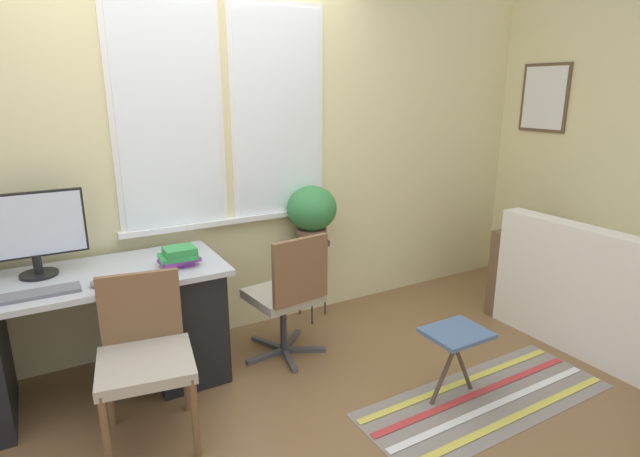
% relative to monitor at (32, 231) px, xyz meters
% --- Properties ---
extents(ground_plane, '(14.00, 14.00, 0.00)m').
position_rel_monitor_xyz_m(ground_plane, '(0.95, -0.45, -0.98)').
color(ground_plane, brown).
extents(wall_back_with_window, '(9.00, 0.12, 2.70)m').
position_rel_monitor_xyz_m(wall_back_with_window, '(0.96, 0.28, 0.38)').
color(wall_back_with_window, beige).
rests_on(wall_back_with_window, ground_plane).
extents(wall_right_with_picture, '(0.08, 9.00, 2.70)m').
position_rel_monitor_xyz_m(wall_right_with_picture, '(3.89, -0.45, 0.37)').
color(wall_right_with_picture, beige).
rests_on(wall_right_with_picture, ground_plane).
extents(desk, '(1.61, 0.66, 0.73)m').
position_rel_monitor_xyz_m(desk, '(0.16, -0.12, -0.60)').
color(desk, '#B2B7BC').
rests_on(desk, ground_plane).
extents(monitor, '(0.53, 0.20, 0.47)m').
position_rel_monitor_xyz_m(monitor, '(0.00, 0.00, 0.00)').
color(monitor, black).
rests_on(monitor, desk).
extents(keyboard, '(0.42, 0.12, 0.02)m').
position_rel_monitor_xyz_m(keyboard, '(-0.03, -0.30, -0.24)').
color(keyboard, slate).
rests_on(keyboard, desk).
extents(mouse, '(0.04, 0.07, 0.03)m').
position_rel_monitor_xyz_m(mouse, '(0.24, -0.32, -0.24)').
color(mouse, slate).
rests_on(mouse, desk).
extents(book_stack, '(0.23, 0.18, 0.11)m').
position_rel_monitor_xyz_m(book_stack, '(0.71, -0.22, -0.19)').
color(book_stack, purple).
rests_on(book_stack, desk).
extents(desk_chair_wooden, '(0.51, 0.52, 0.82)m').
position_rel_monitor_xyz_m(desk_chair_wooden, '(0.40, -0.64, -0.52)').
color(desk_chair_wooden, brown).
rests_on(desk_chair_wooden, ground_plane).
extents(office_chair_swivel, '(0.54, 0.55, 0.85)m').
position_rel_monitor_xyz_m(office_chair_swivel, '(1.36, -0.31, -0.54)').
color(office_chair_swivel, '#47474C').
rests_on(office_chair_swivel, ground_plane).
extents(couch_loveseat, '(0.82, 1.31, 0.86)m').
position_rel_monitor_xyz_m(couch_loveseat, '(3.35, -1.15, -0.68)').
color(couch_loveseat, white).
rests_on(couch_loveseat, ground_plane).
extents(plant_stand, '(0.27, 0.27, 0.61)m').
position_rel_monitor_xyz_m(plant_stand, '(1.77, 0.12, -0.44)').
color(plant_stand, '#333338').
rests_on(plant_stand, ground_plane).
extents(potted_plant, '(0.37, 0.37, 0.42)m').
position_rel_monitor_xyz_m(potted_plant, '(1.77, 0.12, -0.13)').
color(potted_plant, brown).
rests_on(potted_plant, plant_stand).
extents(floor_rug_striped, '(1.53, 0.58, 0.01)m').
position_rel_monitor_xyz_m(floor_rug_striped, '(2.11, -1.31, -0.98)').
color(floor_rug_striped, gray).
rests_on(floor_rug_striped, ground_plane).
extents(folding_stool, '(0.34, 0.29, 0.42)m').
position_rel_monitor_xyz_m(folding_stool, '(1.97, -1.18, -0.61)').
color(folding_stool, slate).
rests_on(folding_stool, ground_plane).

